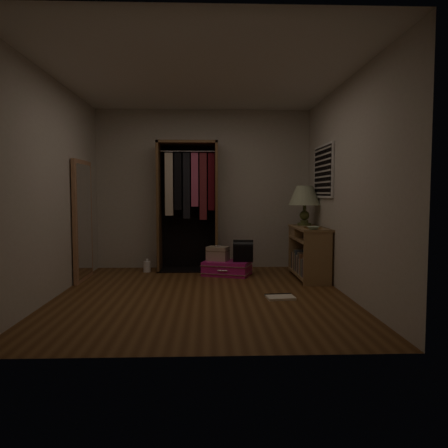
{
  "coord_description": "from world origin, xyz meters",
  "views": [
    {
      "loc": [
        0.08,
        -5.23,
        1.24
      ],
      "look_at": [
        0.3,
        0.95,
        0.8
      ],
      "focal_mm": 35.0,
      "sensor_mm": 36.0,
      "label": 1
    }
  ],
  "objects_px": {
    "white_jug": "(147,266)",
    "open_wardrobe": "(188,196)",
    "table_lamp": "(305,196)",
    "black_bag": "(243,250)",
    "floor_mirror": "(83,221)",
    "pink_suitcase": "(227,268)",
    "train_case": "(218,253)",
    "console_bookshelf": "(308,251)"
  },
  "relations": [
    {
      "from": "white_jug",
      "to": "open_wardrobe",
      "type": "bearing_deg",
      "value": 14.91
    },
    {
      "from": "table_lamp",
      "to": "white_jug",
      "type": "bearing_deg",
      "value": 174.06
    },
    {
      "from": "black_bag",
      "to": "floor_mirror",
      "type": "bearing_deg",
      "value": -166.96
    },
    {
      "from": "table_lamp",
      "to": "pink_suitcase",
      "type": "bearing_deg",
      "value": -178.11
    },
    {
      "from": "pink_suitcase",
      "to": "table_lamp",
      "type": "xyz_separation_m",
      "value": [
        1.18,
        0.04,
        1.08
      ]
    },
    {
      "from": "floor_mirror",
      "to": "white_jug",
      "type": "bearing_deg",
      "value": 36.41
    },
    {
      "from": "pink_suitcase",
      "to": "black_bag",
      "type": "distance_m",
      "value": 0.37
    },
    {
      "from": "table_lamp",
      "to": "black_bag",
      "type": "bearing_deg",
      "value": -175.9
    },
    {
      "from": "open_wardrobe",
      "to": "black_bag",
      "type": "height_order",
      "value": "open_wardrobe"
    },
    {
      "from": "floor_mirror",
      "to": "pink_suitcase",
      "type": "height_order",
      "value": "floor_mirror"
    },
    {
      "from": "pink_suitcase",
      "to": "table_lamp",
      "type": "distance_m",
      "value": 1.6
    },
    {
      "from": "train_case",
      "to": "white_jug",
      "type": "xyz_separation_m",
      "value": [
        -1.11,
        0.24,
        -0.23
      ]
    },
    {
      "from": "floor_mirror",
      "to": "train_case",
      "type": "height_order",
      "value": "floor_mirror"
    },
    {
      "from": "open_wardrobe",
      "to": "black_bag",
      "type": "distance_m",
      "value": 1.27
    },
    {
      "from": "pink_suitcase",
      "to": "black_bag",
      "type": "xyz_separation_m",
      "value": [
        0.24,
        -0.03,
        0.27
      ]
    },
    {
      "from": "console_bookshelf",
      "to": "black_bag",
      "type": "distance_m",
      "value": 0.96
    },
    {
      "from": "table_lamp",
      "to": "white_jug",
      "type": "height_order",
      "value": "table_lamp"
    },
    {
      "from": "white_jug",
      "to": "console_bookshelf",
      "type": "bearing_deg",
      "value": -12.94
    },
    {
      "from": "table_lamp",
      "to": "console_bookshelf",
      "type": "bearing_deg",
      "value": -90.64
    },
    {
      "from": "console_bookshelf",
      "to": "white_jug",
      "type": "height_order",
      "value": "console_bookshelf"
    },
    {
      "from": "white_jug",
      "to": "table_lamp",
      "type": "bearing_deg",
      "value": -5.94
    },
    {
      "from": "black_bag",
      "to": "table_lamp",
      "type": "distance_m",
      "value": 1.24
    },
    {
      "from": "open_wardrobe",
      "to": "console_bookshelf",
      "type": "bearing_deg",
      "value": -22.32
    },
    {
      "from": "floor_mirror",
      "to": "table_lamp",
      "type": "xyz_separation_m",
      "value": [
        3.24,
        0.35,
        0.34
      ]
    },
    {
      "from": "floor_mirror",
      "to": "train_case",
      "type": "relative_size",
      "value": 4.51
    },
    {
      "from": "white_jug",
      "to": "black_bag",
      "type": "bearing_deg",
      "value": -12.11
    },
    {
      "from": "black_bag",
      "to": "table_lamp",
      "type": "xyz_separation_m",
      "value": [
        0.94,
        0.07,
        0.81
      ]
    },
    {
      "from": "open_wardrobe",
      "to": "white_jug",
      "type": "distance_m",
      "value": 1.3
    },
    {
      "from": "black_bag",
      "to": "white_jug",
      "type": "distance_m",
      "value": 1.55
    },
    {
      "from": "floor_mirror",
      "to": "pink_suitcase",
      "type": "relative_size",
      "value": 2.08
    },
    {
      "from": "open_wardrobe",
      "to": "train_case",
      "type": "distance_m",
      "value": 1.07
    },
    {
      "from": "open_wardrobe",
      "to": "white_jug",
      "type": "xyz_separation_m",
      "value": [
        -0.65,
        -0.17,
        -1.11
      ]
    },
    {
      "from": "black_bag",
      "to": "table_lamp",
      "type": "height_order",
      "value": "table_lamp"
    },
    {
      "from": "pink_suitcase",
      "to": "black_bag",
      "type": "relative_size",
      "value": 2.51
    },
    {
      "from": "train_case",
      "to": "table_lamp",
      "type": "relative_size",
      "value": 0.63
    },
    {
      "from": "pink_suitcase",
      "to": "white_jug",
      "type": "height_order",
      "value": "pink_suitcase"
    },
    {
      "from": "open_wardrobe",
      "to": "pink_suitcase",
      "type": "distance_m",
      "value": 1.33
    },
    {
      "from": "train_case",
      "to": "black_bag",
      "type": "xyz_separation_m",
      "value": [
        0.38,
        -0.08,
        0.06
      ]
    },
    {
      "from": "train_case",
      "to": "black_bag",
      "type": "bearing_deg",
      "value": 10.71
    },
    {
      "from": "floor_mirror",
      "to": "train_case",
      "type": "bearing_deg",
      "value": 10.54
    },
    {
      "from": "table_lamp",
      "to": "open_wardrobe",
      "type": "bearing_deg",
      "value": 166.58
    },
    {
      "from": "pink_suitcase",
      "to": "white_jug",
      "type": "distance_m",
      "value": 1.28
    }
  ]
}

